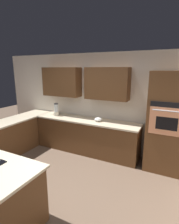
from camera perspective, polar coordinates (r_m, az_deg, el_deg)
name	(u,v)px	position (r m, az deg, el deg)	size (l,w,h in m)	color
ground_plane	(49,189)	(3.73, -12.99, -22.83)	(14.00, 14.00, 0.00)	brown
wall_back	(92,97)	(4.83, 0.93, 4.76)	(6.00, 0.44, 2.60)	silver
lower_cabinets_back	(86,136)	(4.83, -1.05, -7.79)	(2.80, 0.60, 0.86)	brown
countertop_back	(86,120)	(4.68, -1.08, -2.66)	(2.84, 0.64, 0.04)	beige
lower_cabinets_side	(5,140)	(5.06, -25.44, -8.17)	(0.60, 2.90, 0.86)	brown
countertop_side	(3,123)	(4.92, -25.98, -3.28)	(0.64, 2.94, 0.04)	beige
wall_oven	(167,123)	(4.12, 23.64, -3.19)	(0.80, 0.66, 2.16)	brown
blender	(56,110)	(5.13, -10.57, 0.56)	(0.15, 0.15, 0.35)	beige
mixing_bowl	(98,119)	(4.51, 2.80, -2.38)	(0.19, 0.19, 0.10)	white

